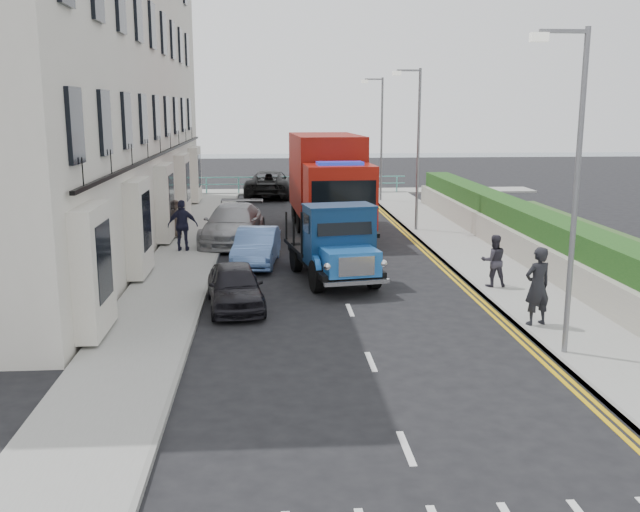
{
  "coord_description": "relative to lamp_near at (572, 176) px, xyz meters",
  "views": [
    {
      "loc": [
        -2.17,
        -16.5,
        5.43
      ],
      "look_at": [
        -0.77,
        2.56,
        1.4
      ],
      "focal_mm": 40.0,
      "sensor_mm": 36.0,
      "label": 1
    }
  ],
  "objects": [
    {
      "name": "sea_plane",
      "position": [
        -4.18,
        62.0,
        -4.0
      ],
      "size": [
        120.0,
        120.0,
        0.0
      ],
      "primitive_type": "plane",
      "color": "slate",
      "rests_on": "ground"
    },
    {
      "name": "pavement_east",
      "position": [
        1.12,
        11.0,
        -3.94
      ],
      "size": [
        2.6,
        38.0,
        0.12
      ],
      "primitive_type": "cube",
      "color": "gray",
      "rests_on": "ground"
    },
    {
      "name": "parked_car_front",
      "position": [
        -7.29,
        4.48,
        -3.39
      ],
      "size": [
        1.85,
        3.74,
        1.22
      ],
      "primitive_type": "imported",
      "rotation": [
        0.0,
        0.0,
        0.12
      ],
      "color": "black",
      "rests_on": "ground"
    },
    {
      "name": "terrace_west",
      "position": [
        -13.65,
        15.0,
        3.17
      ],
      "size": [
        6.31,
        30.2,
        14.25
      ],
      "color": "silver",
      "rests_on": "ground"
    },
    {
      "name": "bedford_lorry",
      "position": [
        -4.23,
        6.98,
        -2.87
      ],
      "size": [
        2.87,
        5.42,
        2.46
      ],
      "rotation": [
        0.0,
        0.0,
        0.17
      ],
      "color": "black",
      "rests_on": "ground"
    },
    {
      "name": "pedestrian_east_far",
      "position": [
        0.35,
        5.85,
        -3.09
      ],
      "size": [
        0.77,
        0.61,
        1.57
      ],
      "primitive_type": "imported",
      "rotation": [
        0.0,
        0.0,
        3.13
      ],
      "color": "#322F3A",
      "rests_on": "pavement_east"
    },
    {
      "name": "seafront_car_left",
      "position": [
        -6.25,
        29.0,
        -3.19
      ],
      "size": [
        3.13,
        5.98,
        1.61
      ],
      "primitive_type": "imported",
      "rotation": [
        0.0,
        0.0,
        3.06
      ],
      "color": "black",
      "rests_on": "ground"
    },
    {
      "name": "red_lorry",
      "position": [
        -3.74,
        16.11,
        -1.75
      ],
      "size": [
        3.13,
        8.17,
        4.21
      ],
      "rotation": [
        0.0,
        0.0,
        0.05
      ],
      "color": "black",
      "rests_on": "ground"
    },
    {
      "name": "pedestrian_east_near",
      "position": [
        0.22,
        2.01,
        -2.9
      ],
      "size": [
        0.82,
        0.66,
        1.96
      ],
      "primitive_type": "imported",
      "rotation": [
        0.0,
        0.0,
        3.44
      ],
      "color": "black",
      "rests_on": "pavement_east"
    },
    {
      "name": "pedestrian_west_near",
      "position": [
        -9.54,
        12.0,
        -2.92
      ],
      "size": [
        1.12,
        0.48,
        1.91
      ],
      "primitive_type": "imported",
      "rotation": [
        0.0,
        0.0,
        3.13
      ],
      "color": "#1A1B2F",
      "rests_on": "pavement_west"
    },
    {
      "name": "ground",
      "position": [
        -4.18,
        2.0,
        -4.0
      ],
      "size": [
        120.0,
        120.0,
        0.0
      ],
      "primitive_type": "plane",
      "color": "black",
      "rests_on": "ground"
    },
    {
      "name": "parked_car_rear",
      "position": [
        -7.78,
        14.0,
        -3.23
      ],
      "size": [
        2.76,
        5.5,
        1.53
      ],
      "primitive_type": "imported",
      "rotation": [
        0.0,
        0.0,
        -0.12
      ],
      "color": "#99999D",
      "rests_on": "ground"
    },
    {
      "name": "seafront_railing",
      "position": [
        -4.18,
        30.2,
        -3.42
      ],
      "size": [
        13.0,
        0.08,
        1.11
      ],
      "color": "#59B2A5",
      "rests_on": "ground"
    },
    {
      "name": "lamp_mid",
      "position": [
        0.0,
        16.0,
        0.0
      ],
      "size": [
        1.23,
        0.18,
        7.0
      ],
      "color": "slate",
      "rests_on": "ground"
    },
    {
      "name": "pavement_west",
      "position": [
        -9.38,
        11.0,
        -3.94
      ],
      "size": [
        2.4,
        38.0,
        0.12
      ],
      "primitive_type": "cube",
      "color": "gray",
      "rests_on": "ground"
    },
    {
      "name": "promenade",
      "position": [
        -4.18,
        31.0,
        -3.94
      ],
      "size": [
        30.0,
        2.5,
        0.12
      ],
      "primitive_type": "cube",
      "color": "gray",
      "rests_on": "ground"
    },
    {
      "name": "garden_east",
      "position": [
        3.03,
        11.0,
        -3.1
      ],
      "size": [
        1.45,
        28.0,
        1.75
      ],
      "color": "#B2AD9E",
      "rests_on": "ground"
    },
    {
      "name": "lamp_near",
      "position": [
        0.0,
        0.0,
        0.0
      ],
      "size": [
        1.23,
        0.18,
        7.0
      ],
      "color": "slate",
      "rests_on": "ground"
    },
    {
      "name": "pedestrian_west_far",
      "position": [
        -10.18,
        14.77,
        -3.09
      ],
      "size": [
        0.91,
        0.78,
        1.57
      ],
      "primitive_type": "imported",
      "rotation": [
        0.0,
        0.0,
        0.43
      ],
      "color": "#463A32",
      "rests_on": "pavement_west"
    },
    {
      "name": "seafront_car_right",
      "position": [
        -3.09,
        28.08,
        -3.32
      ],
      "size": [
        2.57,
        4.24,
        1.35
      ],
      "primitive_type": "imported",
      "rotation": [
        0.0,
        0.0,
        -0.26
      ],
      "color": "#B1B2B6",
      "rests_on": "ground"
    },
    {
      "name": "parked_car_mid",
      "position": [
        -6.78,
        9.89,
        -3.36
      ],
      "size": [
        1.76,
        3.99,
        1.27
      ],
      "primitive_type": "imported",
      "rotation": [
        0.0,
        0.0,
        -0.11
      ],
      "color": "#648ED7",
      "rests_on": "ground"
    },
    {
      "name": "lamp_far",
      "position": [
        0.0,
        26.0,
        0.0
      ],
      "size": [
        1.23,
        0.18,
        7.0
      ],
      "color": "slate",
      "rests_on": "ground"
    }
  ]
}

